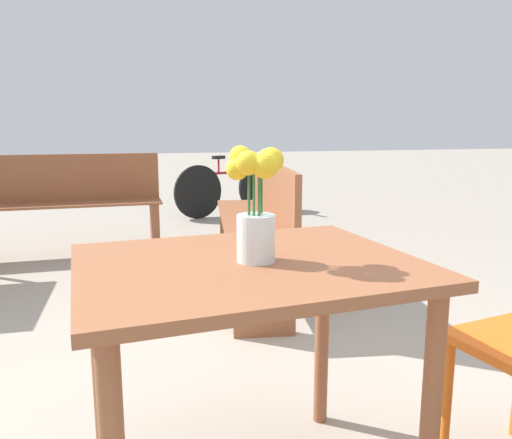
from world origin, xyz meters
TOP-DOWN VIEW (x-y plane):
  - table_front at (0.00, -0.00)m, footprint 0.94×0.78m
  - flower_vase at (0.02, -0.01)m, footprint 0.15×0.16m
  - bench_near at (-0.97, 3.25)m, footprint 1.98×0.38m
  - bench_middle at (0.60, 1.99)m, footprint 0.66×1.95m
  - bicycle at (1.01, 4.78)m, footprint 1.46×0.68m

SIDE VIEW (x-z plane):
  - bicycle at x=1.01m, z-range -0.03..0.70m
  - bench_middle at x=0.60m, z-range 0.05..0.90m
  - bench_near at x=-0.97m, z-range 0.05..0.90m
  - table_front at x=0.00m, z-range 0.25..0.98m
  - flower_vase at x=0.02m, z-range 0.72..1.03m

